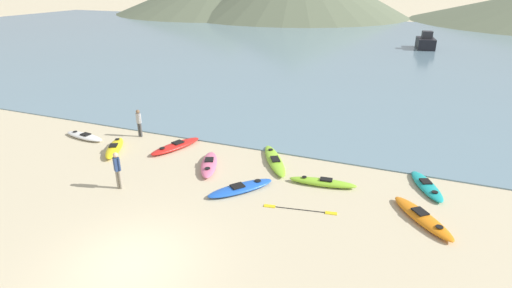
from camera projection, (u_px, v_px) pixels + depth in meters
ground_plane at (130, 264)px, 12.26m from camera, size 400.00×400.00×0.00m
bay_water at (356, 47)px, 50.49m from camera, size 160.00×70.00×0.06m
kayak_on_sand_0 at (323, 182)px, 16.87m from camera, size 2.89×0.87×0.33m
kayak_on_sand_1 at (209, 164)px, 18.45m from camera, size 1.73×2.79×0.37m
kayak_on_sand_2 at (84, 136)px, 21.81m from camera, size 2.76×1.03×0.30m
kayak_on_sand_3 at (241, 188)px, 16.44m from camera, size 2.45×2.78×0.30m
kayak_on_sand_4 at (427, 186)px, 16.62m from camera, size 1.72×2.76×0.29m
kayak_on_sand_5 at (115, 148)px, 20.18m from camera, size 1.81×2.66×0.40m
kayak_on_sand_6 at (176, 146)px, 20.49m from camera, size 1.75×3.08×0.33m
kayak_on_sand_7 at (422, 217)px, 14.40m from camera, size 2.51×2.83×0.33m
kayak_on_sand_8 at (275, 160)px, 18.93m from camera, size 2.39×3.39×0.30m
person_near_foreground at (117, 168)px, 16.33m from camera, size 0.33×0.29×1.63m
person_near_waterline at (139, 121)px, 21.77m from camera, size 0.31×0.21×1.55m
moored_boat_1 at (426, 42)px, 48.73m from camera, size 2.40×3.97×2.14m
loose_paddle at (300, 210)px, 15.12m from camera, size 2.77×0.63×0.03m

